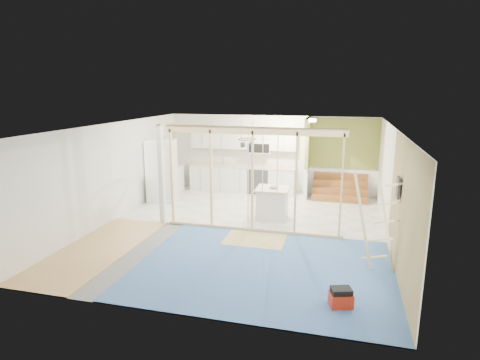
% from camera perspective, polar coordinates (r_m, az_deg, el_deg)
% --- Properties ---
extents(room, '(7.01, 8.01, 2.61)m').
position_cam_1_polar(room, '(9.77, 0.06, 0.06)').
color(room, slate).
rests_on(room, ground).
extents(floor_overlays, '(7.00, 8.00, 0.03)m').
position_cam_1_polar(floor_overlays, '(10.17, 0.55, -6.99)').
color(floor_overlays, silver).
rests_on(floor_overlays, room).
extents(stud_frame, '(4.66, 0.14, 2.60)m').
position_cam_1_polar(stud_frame, '(9.77, -1.31, 1.80)').
color(stud_frame, beige).
rests_on(stud_frame, room).
extents(base_cabinets, '(4.45, 2.24, 0.93)m').
position_cam_1_polar(base_cabinets, '(13.54, -2.95, 0.05)').
color(base_cabinets, silver).
rests_on(base_cabinets, room).
extents(upper_cabinets, '(3.60, 0.41, 0.85)m').
position_cam_1_polar(upper_cabinets, '(13.53, 0.68, 5.88)').
color(upper_cabinets, silver).
rests_on(upper_cabinets, room).
extents(green_partition, '(2.25, 1.51, 2.60)m').
position_cam_1_polar(green_partition, '(13.13, 12.82, 1.47)').
color(green_partition, olive).
rests_on(green_partition, room).
extents(pot_rack, '(0.52, 0.52, 0.72)m').
position_cam_1_polar(pot_rack, '(11.53, 0.96, 5.54)').
color(pot_rack, black).
rests_on(pot_rack, room).
extents(sheathing_panel, '(0.02, 4.00, 2.60)m').
position_cam_1_polar(sheathing_panel, '(7.61, 22.25, -4.63)').
color(sheathing_panel, '#A08C57').
rests_on(sheathing_panel, room).
extents(electrical_panel, '(0.04, 0.30, 0.40)m').
position_cam_1_polar(electrical_panel, '(8.09, 21.58, -1.00)').
color(electrical_panel, '#3C3C41').
rests_on(electrical_panel, room).
extents(ceiling_light, '(0.32, 0.32, 0.08)m').
position_cam_1_polar(ceiling_light, '(12.29, 10.05, 8.36)').
color(ceiling_light, '#FFEABF').
rests_on(ceiling_light, room).
extents(fridge, '(0.98, 0.95, 1.92)m').
position_cam_1_polar(fridge, '(12.70, -11.00, 1.25)').
color(fridge, white).
rests_on(fridge, room).
extents(island, '(0.90, 0.90, 0.85)m').
position_cam_1_polar(island, '(10.93, 4.60, -3.32)').
color(island, silver).
rests_on(island, room).
extents(bowl, '(0.29, 0.29, 0.06)m').
position_cam_1_polar(bowl, '(10.81, 4.88, -0.99)').
color(bowl, silver).
rests_on(bowl, island).
extents(soap_bottle_a, '(0.13, 0.13, 0.28)m').
position_cam_1_polar(soap_bottle_a, '(13.79, -2.26, 2.85)').
color(soap_bottle_a, '#9DA0AF').
rests_on(soap_bottle_a, base_cabinets).
extents(soap_bottle_b, '(0.11, 0.11, 0.20)m').
position_cam_1_polar(soap_bottle_b, '(13.34, 6.62, 2.26)').
color(soap_bottle_b, white).
rests_on(soap_bottle_b, base_cabinets).
extents(toolbox, '(0.42, 0.36, 0.34)m').
position_cam_1_polar(toolbox, '(6.94, 14.15, -15.98)').
color(toolbox, '#B32510').
rests_on(toolbox, room).
extents(ladder, '(1.04, 0.05, 1.93)m').
position_cam_1_polar(ladder, '(8.10, 18.95, -5.67)').
color(ladder, beige).
rests_on(ladder, room).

